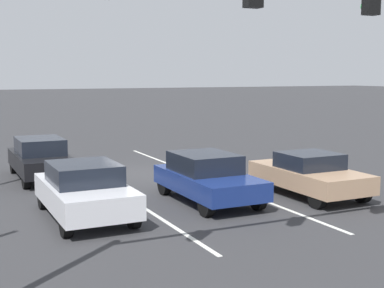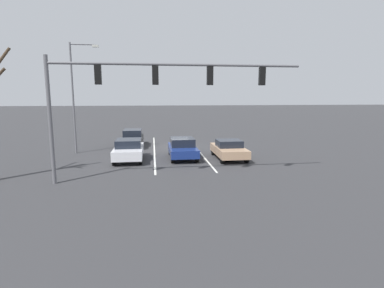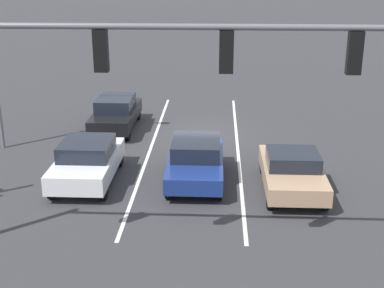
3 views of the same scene
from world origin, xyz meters
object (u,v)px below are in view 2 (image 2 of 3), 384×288
at_px(street_lamp_right_shoulder, 76,91).
at_px(traffic_signal_gantry, 144,85).
at_px(car_navy_midlane_front, 182,148).
at_px(car_tan_leftlane_front, 229,149).
at_px(car_white_rightlane_front, 129,150).
at_px(car_black_rightlane_second, 133,138).

bearing_deg(street_lamp_right_shoulder, traffic_signal_gantry, 122.26).
bearing_deg(car_navy_midlane_front, street_lamp_right_shoulder, -20.82).
distance_m(car_tan_leftlane_front, car_white_rightlane_front, 7.06).
height_order(car_white_rightlane_front, street_lamp_right_shoulder, street_lamp_right_shoulder).
relative_size(traffic_signal_gantry, street_lamp_right_shoulder, 1.54).
height_order(car_navy_midlane_front, car_black_rightlane_second, car_black_rightlane_second).
height_order(car_navy_midlane_front, car_white_rightlane_front, car_white_rightlane_front).
distance_m(car_tan_leftlane_front, traffic_signal_gantry, 8.66).
xyz_separation_m(car_black_rightlane_second, traffic_signal_gantry, (-1.38, 11.25, 4.19)).
bearing_deg(car_tan_leftlane_front, car_navy_midlane_front, -11.40).
bearing_deg(car_navy_midlane_front, car_white_rightlane_front, 3.78).
xyz_separation_m(car_white_rightlane_front, car_black_rightlane_second, (0.11, -6.01, 0.02)).
height_order(car_tan_leftlane_front, car_white_rightlane_front, car_white_rightlane_front).
bearing_deg(car_white_rightlane_front, street_lamp_right_shoulder, -38.42).
xyz_separation_m(car_tan_leftlane_front, street_lamp_right_shoulder, (11.13, -3.65, 4.16)).
xyz_separation_m(traffic_signal_gantry, street_lamp_right_shoulder, (5.36, -8.49, -0.11)).
bearing_deg(car_tan_leftlane_front, car_white_rightlane_front, -3.31).
bearing_deg(car_white_rightlane_front, traffic_signal_gantry, 103.61).
xyz_separation_m(car_navy_midlane_front, car_white_rightlane_front, (3.78, 0.25, 0.01)).
height_order(car_tan_leftlane_front, street_lamp_right_shoulder, street_lamp_right_shoulder).
bearing_deg(car_tan_leftlane_front, traffic_signal_gantry, 39.97).
relative_size(car_white_rightlane_front, car_black_rightlane_second, 0.95).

